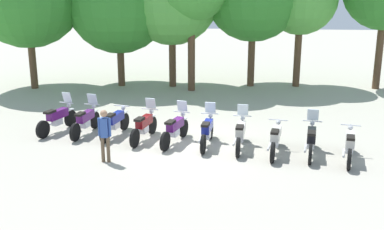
# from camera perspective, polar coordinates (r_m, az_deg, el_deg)

# --- Properties ---
(ground_plane) EXTENTS (80.00, 80.00, 0.00)m
(ground_plane) POSITION_cam_1_polar(r_m,az_deg,el_deg) (16.27, -0.14, -3.53)
(ground_plane) COLOR #ADA899
(motorcycle_0) EXTENTS (0.90, 2.10, 1.37)m
(motorcycle_0) POSITION_cam_1_polar(r_m,az_deg,el_deg) (18.14, -15.72, -0.37)
(motorcycle_0) COLOR black
(motorcycle_0) RESTS_ON ground_plane
(motorcycle_1) EXTENTS (0.72, 2.17, 1.37)m
(motorcycle_1) POSITION_cam_1_polar(r_m,az_deg,el_deg) (17.63, -12.56, -0.62)
(motorcycle_1) COLOR black
(motorcycle_1) RESTS_ON ground_plane
(motorcycle_2) EXTENTS (0.77, 2.16, 0.99)m
(motorcycle_2) POSITION_cam_1_polar(r_m,az_deg,el_deg) (17.25, -9.14, -0.86)
(motorcycle_2) COLOR black
(motorcycle_2) RESTS_ON ground_plane
(motorcycle_3) EXTENTS (0.78, 2.16, 1.37)m
(motorcycle_3) POSITION_cam_1_polar(r_m,az_deg,el_deg) (16.66, -5.72, -1.27)
(motorcycle_3) COLOR black
(motorcycle_3) RESTS_ON ground_plane
(motorcycle_4) EXTENTS (0.86, 2.12, 1.37)m
(motorcycle_4) POSITION_cam_1_polar(r_m,az_deg,el_deg) (16.25, -2.03, -1.64)
(motorcycle_4) COLOR black
(motorcycle_4) RESTS_ON ground_plane
(motorcycle_5) EXTENTS (0.64, 2.19, 1.37)m
(motorcycle_5) POSITION_cam_1_polar(r_m,az_deg,el_deg) (16.02, 1.82, -1.90)
(motorcycle_5) COLOR black
(motorcycle_5) RESTS_ON ground_plane
(motorcycle_6) EXTENTS (0.64, 2.19, 1.37)m
(motorcycle_6) POSITION_cam_1_polar(r_m,az_deg,el_deg) (15.81, 5.80, -2.22)
(motorcycle_6) COLOR black
(motorcycle_6) RESTS_ON ground_plane
(motorcycle_7) EXTENTS (0.73, 2.17, 0.99)m
(motorcycle_7) POSITION_cam_1_polar(r_m,az_deg,el_deg) (15.51, 9.93, -2.81)
(motorcycle_7) COLOR black
(motorcycle_7) RESTS_ON ground_plane
(motorcycle_8) EXTENTS (0.72, 2.17, 1.37)m
(motorcycle_8) POSITION_cam_1_polar(r_m,az_deg,el_deg) (15.61, 14.01, -2.86)
(motorcycle_8) COLOR black
(motorcycle_8) RESTS_ON ground_plane
(motorcycle_9) EXTENTS (0.77, 2.16, 0.99)m
(motorcycle_9) POSITION_cam_1_polar(r_m,az_deg,el_deg) (15.50, 18.26, -3.39)
(motorcycle_9) COLOR black
(motorcycle_9) RESTS_ON ground_plane
(person_0) EXTENTS (0.40, 0.22, 1.65)m
(person_0) POSITION_cam_1_polar(r_m,az_deg,el_deg) (14.68, -10.37, -2.01)
(person_0) COLOR brown
(person_0) RESTS_ON ground_plane
(tree_1) EXTENTS (5.34, 5.34, 7.06)m
(tree_1) POSITION_cam_1_polar(r_m,az_deg,el_deg) (25.08, -8.77, 13.34)
(tree_1) COLOR brown
(tree_1) RESTS_ON ground_plane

